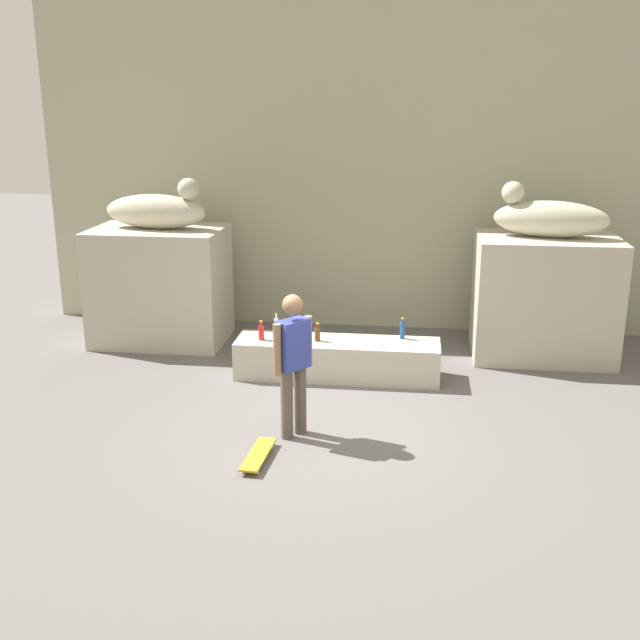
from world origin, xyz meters
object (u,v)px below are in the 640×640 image
(bottle_brown, at_px, (317,334))
(statue_reclining_right, at_px, (548,217))
(skater, at_px, (293,359))
(bottle_blue, at_px, (402,330))
(skateboard, at_px, (258,454))
(bottle_clear, at_px, (276,326))
(bottle_red, at_px, (261,332))
(statue_reclining_left, at_px, (158,210))

(bottle_brown, bearing_deg, statue_reclining_right, 22.48)
(skater, height_order, bottle_blue, skater)
(skateboard, xyz_separation_m, bottle_clear, (-0.30, 2.81, 0.57))
(bottle_clear, distance_m, bottle_red, 0.33)
(statue_reclining_left, bearing_deg, skateboard, -52.80)
(statue_reclining_right, bearing_deg, skateboard, 57.30)
(statue_reclining_right, xyz_separation_m, bottle_blue, (-2.00, -1.05, -1.43))
(skater, bearing_deg, bottle_red, -117.81)
(statue_reclining_right, relative_size, skateboard, 2.05)
(statue_reclining_right, height_order, bottle_clear, statue_reclining_right)
(bottle_red, bearing_deg, skateboard, -79.61)
(bottle_blue, distance_m, bottle_brown, 1.17)
(skateboard, distance_m, bottle_red, 2.63)
(statue_reclining_right, distance_m, skater, 4.66)
(statue_reclining_right, height_order, bottle_brown, statue_reclining_right)
(bottle_brown, bearing_deg, bottle_red, -176.60)
(bottle_blue, height_order, bottle_clear, bottle_blue)
(bottle_red, distance_m, bottle_brown, 0.77)
(bottle_red, xyz_separation_m, bottle_brown, (0.77, 0.05, -0.01))
(skateboard, relative_size, bottle_red, 3.00)
(statue_reclining_left, relative_size, statue_reclining_right, 0.99)
(bottle_clear, bearing_deg, skateboard, -83.81)
(skater, xyz_separation_m, bottle_blue, (1.17, 2.16, -0.28))
(statue_reclining_left, height_order, bottle_brown, statue_reclining_left)
(statue_reclining_left, height_order, statue_reclining_right, same)
(bottle_clear, bearing_deg, statue_reclining_left, 152.09)
(statue_reclining_right, bearing_deg, bottle_red, 28.04)
(statue_reclining_left, distance_m, bottle_blue, 4.15)
(skateboard, height_order, bottle_blue, bottle_blue)
(skater, height_order, skateboard, skater)
(bottle_clear, bearing_deg, bottle_red, -118.93)
(skateboard, xyz_separation_m, bottle_red, (-0.46, 2.52, 0.56))
(statue_reclining_right, xyz_separation_m, bottle_red, (-3.92, -1.35, -1.45))
(bottle_clear, bearing_deg, bottle_blue, 0.45)
(skater, bearing_deg, bottle_blue, -168.04)
(bottle_blue, bearing_deg, skater, -118.47)
(skater, distance_m, bottle_blue, 2.48)
(bottle_brown, bearing_deg, bottle_blue, 12.48)
(statue_reclining_left, relative_size, skateboard, 2.03)
(statue_reclining_right, height_order, bottle_blue, statue_reclining_right)
(statue_reclining_left, distance_m, bottle_red, 2.69)
(bottle_clear, bearing_deg, skater, -74.76)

